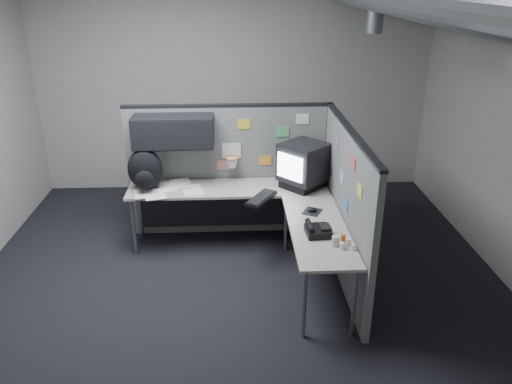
{
  "coord_description": "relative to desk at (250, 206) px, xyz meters",
  "views": [
    {
      "loc": [
        -0.04,
        -4.35,
        2.97
      ],
      "look_at": [
        0.19,
        0.35,
        0.93
      ],
      "focal_mm": 35.0,
      "sensor_mm": 36.0,
      "label": 1
    }
  ],
  "objects": [
    {
      "name": "phone",
      "position": [
        0.6,
        -0.91,
        0.16
      ],
      "size": [
        0.24,
        0.26,
        0.12
      ],
      "rotation": [
        0.0,
        0.0,
        -0.11
      ],
      "color": "black",
      "rests_on": "desk"
    },
    {
      "name": "room",
      "position": [
        0.41,
        -0.7,
        1.48
      ],
      "size": [
        5.62,
        5.62,
        3.22
      ],
      "color": "black",
      "rests_on": "ground"
    },
    {
      "name": "keyboard",
      "position": [
        0.12,
        -0.1,
        0.14
      ],
      "size": [
        0.39,
        0.5,
        0.04
      ],
      "rotation": [
        0.0,
        0.0,
        0.26
      ],
      "color": "black",
      "rests_on": "desk"
    },
    {
      "name": "partition_right",
      "position": [
        0.95,
        -0.49,
        0.21
      ],
      "size": [
        0.07,
        2.23,
        1.63
      ],
      "color": "slate",
      "rests_on": "ground"
    },
    {
      "name": "bottles",
      "position": [
        0.82,
        -1.16,
        0.15
      ],
      "size": [
        0.14,
        0.17,
        0.09
      ],
      "rotation": [
        0.0,
        0.0,
        0.01
      ],
      "color": "silver",
      "rests_on": "desk"
    },
    {
      "name": "desk",
      "position": [
        0.0,
        0.0,
        0.0
      ],
      "size": [
        2.31,
        2.11,
        0.73
      ],
      "color": "#A49C94",
      "rests_on": "ground"
    },
    {
      "name": "backpack",
      "position": [
        -1.17,
        0.26,
        0.35
      ],
      "size": [
        0.46,
        0.44,
        0.48
      ],
      "rotation": [
        0.0,
        0.0,
        -0.26
      ],
      "color": "black",
      "rests_on": "desk"
    },
    {
      "name": "monitor",
      "position": [
        0.62,
        0.26,
        0.39
      ],
      "size": [
        0.64,
        0.64,
        0.52
      ],
      "rotation": [
        0.0,
        0.0,
        -0.04
      ],
      "color": "black",
      "rests_on": "desk"
    },
    {
      "name": "partition_back",
      "position": [
        -0.4,
        0.53,
        0.38
      ],
      "size": [
        2.44,
        0.42,
        1.63
      ],
      "color": "slate",
      "rests_on": "ground"
    },
    {
      "name": "mouse",
      "position": [
        0.63,
        -0.42,
        0.13
      ],
      "size": [
        0.24,
        0.26,
        0.04
      ],
      "rotation": [
        0.0,
        0.0,
        0.29
      ],
      "color": "black",
      "rests_on": "desk"
    },
    {
      "name": "cup",
      "position": [
        0.73,
        -1.14,
        0.17
      ],
      "size": [
        0.07,
        0.07,
        0.1
      ],
      "primitive_type": "cylinder",
      "rotation": [
        0.0,
        0.0,
        0.02
      ],
      "color": "#BBB3A5",
      "rests_on": "desk"
    },
    {
      "name": "papers",
      "position": [
        -0.93,
        0.23,
        0.12
      ],
      "size": [
        0.83,
        0.67,
        0.02
      ],
      "rotation": [
        0.0,
        0.0,
        0.23
      ],
      "color": "white",
      "rests_on": "desk"
    }
  ]
}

